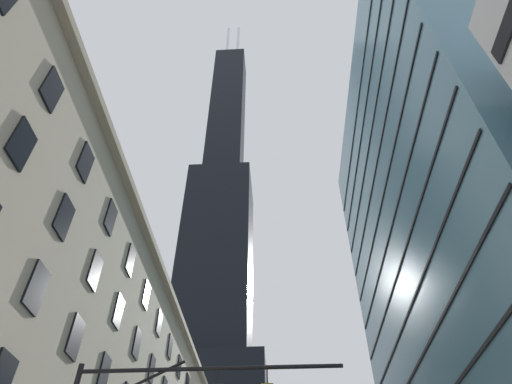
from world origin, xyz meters
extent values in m
cube|color=#9E937A|center=(-10.75, 31.88, 24.72)|extent=(0.70, 75.77, 0.60)
cube|color=black|center=(-10.95, 8.00, 8.20)|extent=(0.14, 1.40, 2.20)
cube|color=black|center=(-10.95, 8.00, 12.40)|extent=(0.14, 1.40, 2.20)
cube|color=black|center=(-10.95, 13.00, 12.40)|extent=(0.14, 1.40, 2.20)
cube|color=black|center=(-10.95, 18.00, 12.40)|extent=(0.14, 1.40, 2.20)
cube|color=black|center=(-10.95, 3.00, 16.60)|extent=(0.14, 1.40, 2.20)
cube|color=black|center=(-10.95, 8.00, 16.60)|extent=(0.14, 1.40, 2.20)
cube|color=black|center=(-10.95, 13.00, 16.60)|extent=(0.14, 1.40, 2.20)
cube|color=black|center=(-10.95, 18.00, 16.60)|extent=(0.14, 1.40, 2.20)
cube|color=black|center=(-10.95, 23.00, 16.60)|extent=(0.14, 1.40, 2.20)
cube|color=black|center=(-10.95, 28.00, 16.60)|extent=(0.14, 1.40, 2.20)
cube|color=black|center=(-10.95, 3.00, 20.80)|extent=(0.14, 1.40, 2.20)
cube|color=black|center=(-10.95, 8.00, 20.80)|extent=(0.14, 1.40, 2.20)
cube|color=black|center=(-10.95, 13.00, 20.80)|extent=(0.14, 1.40, 2.20)
cube|color=black|center=(-10.95, 18.00, 20.80)|extent=(0.14, 1.40, 2.20)
cube|color=black|center=(-10.95, 23.00, 20.80)|extent=(0.14, 1.40, 2.20)
cube|color=black|center=(-10.95, 28.00, 20.80)|extent=(0.14, 1.40, 2.20)
cube|color=black|center=(-10.95, 33.00, 20.80)|extent=(0.14, 1.40, 2.20)
cube|color=black|center=(-10.95, 38.00, 20.80)|extent=(0.14, 1.40, 2.20)
cube|color=black|center=(-10.95, 43.00, 20.80)|extent=(0.14, 1.40, 2.20)
cube|color=black|center=(-14.59, 79.82, 62.85)|extent=(16.42, 16.42, 52.93)
cube|color=black|center=(-14.59, 79.82, 122.40)|extent=(10.56, 10.56, 66.16)
cylinder|color=silver|center=(-16.70, 79.82, 169.14)|extent=(1.20, 1.20, 27.33)
cylinder|color=silver|center=(-12.48, 79.82, 169.14)|extent=(1.20, 1.20, 27.33)
cube|color=teal|center=(19.24, 25.59, 27.46)|extent=(16.47, 39.77, 54.92)
cube|color=black|center=(10.96, 25.59, 16.00)|extent=(0.12, 38.77, 0.24)
cube|color=black|center=(10.96, 25.59, 20.00)|extent=(0.12, 38.77, 0.24)
cube|color=black|center=(10.96, 25.59, 24.00)|extent=(0.12, 38.77, 0.24)
cube|color=black|center=(10.96, 25.59, 28.00)|extent=(0.12, 38.77, 0.24)
cube|color=black|center=(10.96, 25.59, 32.00)|extent=(0.12, 38.77, 0.24)
cube|color=black|center=(10.96, 25.59, 36.00)|extent=(0.12, 38.77, 0.24)
cube|color=black|center=(10.96, 25.59, 40.00)|extent=(0.12, 38.77, 0.24)
cube|color=black|center=(10.96, 25.59, 44.00)|extent=(0.12, 38.77, 0.24)
cube|color=black|center=(10.96, 25.59, 48.00)|extent=(0.12, 38.77, 0.24)
cylinder|color=black|center=(-2.38, 5.90, 7.69)|extent=(8.98, 0.14, 0.14)
cylinder|color=black|center=(-2.08, 5.90, 7.39)|extent=(0.04, 0.04, 0.60)
cylinder|color=black|center=(-0.43, 5.90, 7.39)|extent=(0.04, 0.04, 0.60)
camera|label=1|loc=(0.06, -9.04, 1.72)|focal=31.11mm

